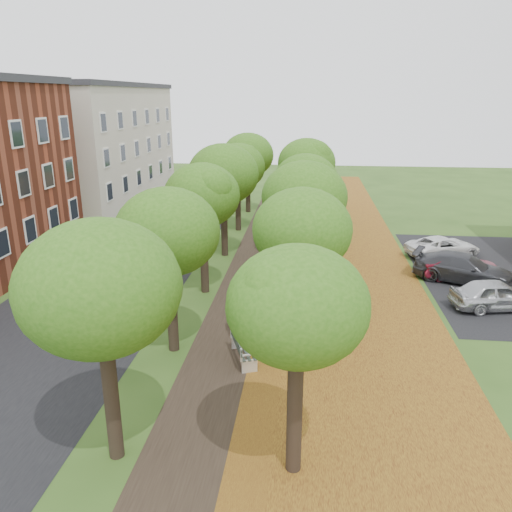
% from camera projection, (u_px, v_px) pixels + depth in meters
% --- Properties ---
extents(ground, '(120.00, 120.00, 0.00)m').
position_uv_depth(ground, '(196.00, 461.00, 13.41)').
color(ground, '#2D4C19').
rests_on(ground, ground).
extents(street_asphalt, '(8.00, 70.00, 0.01)m').
position_uv_depth(street_asphalt, '(124.00, 268.00, 28.35)').
color(street_asphalt, black).
rests_on(street_asphalt, ground).
extents(footpath, '(3.20, 70.00, 0.01)m').
position_uv_depth(footpath, '(255.00, 273.00, 27.60)').
color(footpath, black).
rests_on(footpath, ground).
extents(leaf_verge, '(7.50, 70.00, 0.01)m').
position_uv_depth(leaf_verge, '(347.00, 276.00, 27.10)').
color(leaf_verge, olive).
rests_on(leaf_verge, ground).
extents(parking_lot, '(9.00, 16.00, 0.01)m').
position_uv_depth(parking_lot, '(503.00, 275.00, 27.20)').
color(parking_lot, black).
rests_on(parking_lot, ground).
extents(tree_row_west, '(3.82, 33.82, 6.31)m').
position_uv_depth(tree_row_west, '(214.00, 189.00, 26.39)').
color(tree_row_west, black).
rests_on(tree_row_west, ground).
extents(tree_row_east, '(3.82, 33.82, 6.31)m').
position_uv_depth(tree_row_east, '(305.00, 190.00, 25.91)').
color(tree_row_east, black).
rests_on(tree_row_east, ground).
extents(building_cream, '(10.30, 20.30, 10.40)m').
position_uv_depth(building_cream, '(88.00, 144.00, 44.72)').
color(building_cream, beige).
rests_on(building_cream, ground).
extents(bench, '(1.22, 2.08, 0.95)m').
position_uv_depth(bench, '(242.00, 348.00, 18.37)').
color(bench, '#2C372F').
rests_on(bench, ground).
extents(car_silver, '(4.32, 2.38, 1.39)m').
position_uv_depth(car_silver, '(497.00, 295.00, 22.76)').
color(car_silver, '#BABBC0').
rests_on(car_silver, ground).
extents(car_red, '(4.00, 1.40, 1.32)m').
position_uv_depth(car_red, '(461.00, 267.00, 26.50)').
color(car_red, maroon).
rests_on(car_red, ground).
extents(car_grey, '(5.47, 3.91, 1.47)m').
position_uv_depth(car_grey, '(464.00, 268.00, 26.08)').
color(car_grey, '#343539').
rests_on(car_grey, ground).
extents(car_white, '(4.93, 3.60, 1.24)m').
position_uv_depth(car_white, '(443.00, 247.00, 30.15)').
color(car_white, white).
rests_on(car_white, ground).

